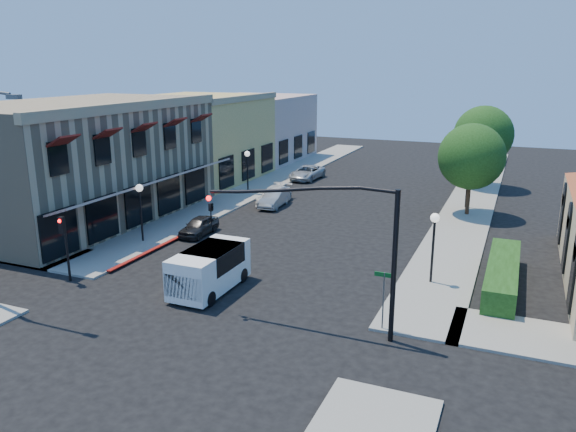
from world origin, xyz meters
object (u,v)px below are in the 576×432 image
at_px(lamppost_left_near, 140,198).
at_px(signal_mast_arm, 340,234).
at_px(lamppost_left_far, 247,161).
at_px(parked_car_b, 274,199).
at_px(parked_car_d, 307,173).
at_px(secondary_signal, 64,237).
at_px(street_name_sign, 384,291).
at_px(street_tree_b, 483,135).
at_px(lamppost_right_near, 434,230).
at_px(white_van, 209,267).
at_px(parked_car_a, 199,226).
at_px(parked_car_c, 274,195).
at_px(lamppost_right_far, 468,172).
at_px(street_tree_a, 472,157).

bearing_deg(lamppost_left_near, signal_mast_arm, -24.37).
relative_size(signal_mast_arm, lamppost_left_far, 2.24).
bearing_deg(parked_car_b, parked_car_d, 94.04).
distance_m(lamppost_left_near, parked_car_d, 21.81).
xyz_separation_m(signal_mast_arm, lamppost_left_far, (-14.36, 20.50, -1.35)).
relative_size(secondary_signal, street_name_sign, 1.33).
distance_m(street_tree_b, lamppost_right_near, 24.07).
relative_size(lamppost_left_far, parked_car_b, 0.97).
bearing_deg(lamppost_right_near, white_van, -152.78).
xyz_separation_m(secondary_signal, white_van, (7.00, 1.71, -1.14)).
bearing_deg(lamppost_right_near, lamppost_left_near, 180.00).
bearing_deg(parked_car_a, signal_mast_arm, -38.90).
bearing_deg(lamppost_right_near, parked_car_c, 138.85).
bearing_deg(lamppost_right_far, parked_car_d, 159.20).
distance_m(parked_car_a, parked_car_c, 9.40).
height_order(signal_mast_arm, parked_car_c, signal_mast_arm).
bearing_deg(parked_car_d, signal_mast_arm, -63.27).
height_order(secondary_signal, white_van, secondary_signal).
relative_size(lamppost_right_near, lamppost_right_far, 1.00).
xyz_separation_m(street_tree_b, parked_car_a, (-15.00, -21.35, -3.97)).
distance_m(street_tree_b, parked_car_a, 26.39).
xyz_separation_m(street_tree_b, street_name_sign, (-1.30, -29.80, -2.85)).
distance_m(street_tree_a, parked_car_d, 17.18).
relative_size(signal_mast_arm, white_van, 1.74).
relative_size(lamppost_right_far, white_van, 0.78).
distance_m(parked_car_a, parked_car_d, 18.94).
xyz_separation_m(lamppost_left_far, parked_car_b, (3.70, -3.00, -2.13)).
distance_m(street_name_sign, parked_car_d, 30.64).
distance_m(signal_mast_arm, lamppost_left_near, 15.82).
bearing_deg(secondary_signal, street_tree_b, 61.23).
height_order(signal_mast_arm, parked_car_b, signal_mast_arm).
height_order(street_name_sign, parked_car_c, street_name_sign).
bearing_deg(signal_mast_arm, white_van, 166.72).
height_order(street_name_sign, lamppost_right_far, lamppost_right_far).
bearing_deg(lamppost_left_far, white_van, -68.34).
bearing_deg(secondary_signal, street_name_sign, 2.93).
height_order(street_tree_b, parked_car_d, street_tree_b).
relative_size(street_name_sign, parked_car_b, 0.68).
distance_m(secondary_signal, lamppost_left_far, 20.60).
height_order(lamppost_right_far, white_van, lamppost_right_far).
bearing_deg(parked_car_b, lamppost_right_far, 17.11).
xyz_separation_m(street_name_sign, lamppost_right_far, (1.00, 21.80, 1.04)).
bearing_deg(lamppost_left_far, street_tree_b, 30.03).
height_order(lamppost_left_far, parked_car_d, lamppost_left_far).
relative_size(lamppost_right_near, parked_car_d, 0.78).
xyz_separation_m(street_tree_a, lamppost_left_near, (-17.30, -14.00, -1.46)).
height_order(white_van, parked_car_a, white_van).
relative_size(parked_car_a, parked_car_b, 0.91).
height_order(street_tree_a, street_name_sign, street_tree_a).
bearing_deg(parked_car_d, lamppost_right_far, -17.30).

